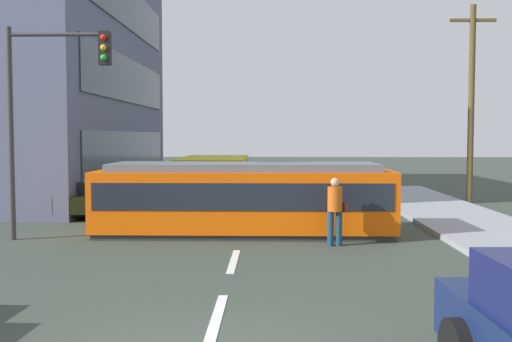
{
  "coord_description": "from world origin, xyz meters",
  "views": [
    {
      "loc": [
        0.81,
        -6.79,
        2.69
      ],
      "look_at": [
        0.43,
        8.06,
        1.82
      ],
      "focal_mm": 42.33,
      "sensor_mm": 36.0,
      "label": 1
    }
  ],
  "objects": [
    {
      "name": "lane_stripe_2",
      "position": [
        0.0,
        6.0,
        0.01
      ],
      "size": [
        0.16,
        2.4,
        0.01
      ],
      "primitive_type": "cube",
      "color": "silver",
      "rests_on": "ground"
    },
    {
      "name": "parked_sedan_furthest",
      "position": [
        -4.84,
        26.25,
        0.62
      ],
      "size": [
        2.07,
        4.37,
        1.19
      ],
      "color": "#415341",
      "rests_on": "ground"
    },
    {
      "name": "streetcar_tram",
      "position": [
        0.06,
        9.64,
        1.01
      ],
      "size": [
        8.01,
        2.55,
        1.95
      ],
      "color": "#ED5506",
      "rests_on": "ground"
    },
    {
      "name": "lane_stripe_3",
      "position": [
        0.0,
        15.64,
        0.01
      ],
      "size": [
        0.16,
        2.4,
        0.01
      ],
      "primitive_type": "cube",
      "color": "silver",
      "rests_on": "ground"
    },
    {
      "name": "pedestrian_crossing",
      "position": [
        2.36,
        7.89,
        0.94
      ],
      "size": [
        0.5,
        0.36,
        1.67
      ],
      "color": "navy",
      "rests_on": "ground"
    },
    {
      "name": "ground_plane",
      "position": [
        0.0,
        10.0,
        0.0
      ],
      "size": [
        120.0,
        120.0,
        0.0
      ],
      "primitive_type": "plane",
      "color": "#353F36"
    },
    {
      "name": "lane_stripe_1",
      "position": [
        0.0,
        2.0,
        0.01
      ],
      "size": [
        0.16,
        2.4,
        0.01
      ],
      "primitive_type": "cube",
      "color": "silver",
      "rests_on": "ground"
    },
    {
      "name": "lane_stripe_4",
      "position": [
        0.0,
        21.64,
        0.01
      ],
      "size": [
        0.16,
        2.4,
        0.01
      ],
      "primitive_type": "cube",
      "color": "silver",
      "rests_on": "ground"
    },
    {
      "name": "parked_sedan_mid",
      "position": [
        -5.14,
        13.6,
        0.62
      ],
      "size": [
        2.04,
        4.05,
        1.19
      ],
      "color": "black",
      "rests_on": "ground"
    },
    {
      "name": "city_bus",
      "position": [
        -1.44,
        16.55,
        1.06
      ],
      "size": [
        2.56,
        5.47,
        1.86
      ],
      "color": "gold",
      "rests_on": "ground"
    },
    {
      "name": "parked_sedan_far",
      "position": [
        -5.77,
        20.02,
        0.62
      ],
      "size": [
        1.99,
        4.35,
        1.19
      ],
      "color": "black",
      "rests_on": "ground"
    },
    {
      "name": "utility_pole_mid",
      "position": [
        8.71,
        17.36,
        4.09
      ],
      "size": [
        1.8,
        0.24,
        7.82
      ],
      "color": "brown",
      "rests_on": "ground"
    },
    {
      "name": "traffic_light_mast",
      "position": [
        -4.89,
        8.54,
        3.79
      ],
      "size": [
        2.67,
        0.33,
        5.46
      ],
      "color": "#333333",
      "rests_on": "ground"
    }
  ]
}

